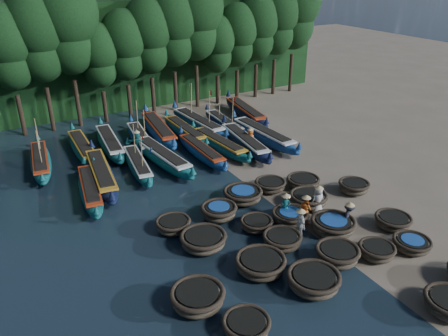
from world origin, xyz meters
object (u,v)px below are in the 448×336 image
fisherman_0 (318,199)px  fisherman_5 (137,142)px  coracle_6 (313,280)px  coracle_11 (260,264)px  long_boat_5 (201,151)px  long_boat_7 (245,142)px  long_boat_17 (246,112)px  coracle_22 (243,195)px  coracle_13 (333,225)px  long_boat_9 (41,161)px  long_boat_1 (90,189)px  coracle_15 (203,240)px  coracle_16 (256,224)px  long_boat_16 (224,123)px  coracle_18 (308,199)px  fisherman_4 (300,223)px  coracle_19 (354,186)px  coracle_21 (219,211)px  long_boat_13 (159,130)px  coracle_12 (282,240)px  coracle_20 (173,225)px  coracle_24 (303,182)px  coracle_10 (198,298)px  long_boat_2 (101,174)px  coracle_9 (412,244)px  coracle_7 (337,254)px  coracle_23 (270,185)px  long_boat_12 (141,139)px  long_boat_6 (219,144)px  long_boat_15 (198,123)px  long_boat_11 (110,143)px  fisherman_2 (305,208)px  long_boat_14 (185,131)px  long_boat_8 (263,135)px  fisherman_6 (250,137)px  fisherman_3 (349,216)px  coracle_14 (393,221)px  long_boat_10 (83,148)px  coracle_8 (377,251)px

fisherman_0 → fisherman_5: (-6.13, 13.28, 0.03)m
coracle_6 → coracle_11: 2.55m
long_boat_5 → long_boat_7: 3.66m
long_boat_17 → coracle_22: bearing=-114.4°
coracle_13 → fisherman_0: bearing=73.3°
long_boat_9 → long_boat_5: bearing=-14.2°
long_boat_1 → long_boat_17: 17.97m
coracle_15 → coracle_16: (3.27, 0.08, -0.10)m
long_boat_7 → long_boat_16: 4.72m
coracle_18 → fisherman_4: fisherman_4 is taller
fisherman_5 → coracle_13: bearing=142.3°
coracle_19 → long_boat_9: (-16.52, 13.51, 0.09)m
coracle_21 → long_boat_1: (-5.65, 6.21, 0.01)m
long_boat_1 → long_boat_13: long_boat_13 is taller
coracle_19 → long_boat_9: bearing=140.7°
coracle_12 → coracle_20: (-4.24, 4.06, -0.02)m
coracle_21 → coracle_24: size_ratio=0.93×
long_boat_7 → long_boat_9: long_boat_9 is taller
fisherman_0 → fisherman_5: size_ratio=0.94×
coracle_10 → long_boat_16: (11.58, 18.17, 0.02)m
long_boat_2 → coracle_9: bearing=-46.3°
coracle_6 → coracle_16: bearing=85.3°
coracle_7 → coracle_23: bearing=79.3°
coracle_7 → long_boat_12: size_ratio=0.28×
coracle_10 → coracle_12: bearing=16.7°
coracle_24 → long_boat_6: long_boat_6 is taller
coracle_7 → coracle_11: size_ratio=0.90×
long_boat_6 → long_boat_15: long_boat_15 is taller
long_boat_11 → fisherman_2: size_ratio=4.62×
long_boat_14 → long_boat_17: (6.88, 1.60, 0.07)m
coracle_6 → fisherman_2: 5.59m
long_boat_1 → long_boat_6: size_ratio=0.93×
coracle_21 → long_boat_8: long_boat_8 is taller
coracle_15 → fisherman_0: size_ratio=1.39×
long_boat_12 → fisherman_6: bearing=-25.4°
long_boat_2 → long_boat_8: bearing=8.9°
fisherman_3 → long_boat_14: bearing=57.3°
coracle_9 → long_boat_6: long_boat_6 is taller
coracle_14 → coracle_16: 7.48m
coracle_11 → long_boat_10: bearing=102.5°
coracle_9 → coracle_15: bearing=149.5°
coracle_19 → long_boat_13: bearing=115.0°
long_boat_1 → long_boat_17: long_boat_17 is taller
long_boat_10 → long_boat_15: bearing=4.3°
coracle_11 → coracle_15: bearing=115.9°
long_boat_8 → long_boat_12: 9.75m
coracle_19 → coracle_23: 5.22m
coracle_8 → long_boat_15: 20.37m
coracle_9 → coracle_12: 6.51m
long_boat_15 → coracle_7: bearing=-101.3°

